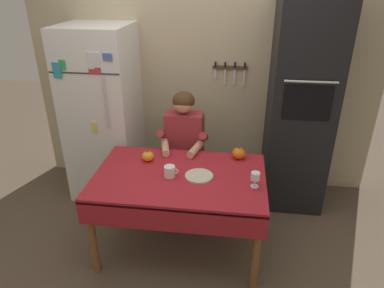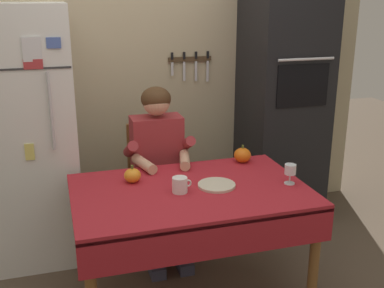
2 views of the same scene
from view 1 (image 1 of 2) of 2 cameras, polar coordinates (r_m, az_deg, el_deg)
The scene contains 12 objects.
ground_plane at distance 3.25m, azimuth -2.14°, elevation -17.19°, with size 10.00×10.00×0.00m, color brown.
back_wall_assembly at distance 3.82m, azimuth 1.68°, elevation 11.94°, with size 3.70×0.13×2.60m.
refrigerator at distance 3.81m, azimuth -14.22°, elevation 4.79°, with size 0.68×0.71×1.80m.
wall_oven at distance 3.59m, azimuth 17.18°, elevation 5.70°, with size 0.60×0.64×2.10m.
dining_table at distance 2.91m, azimuth -2.10°, elevation -6.67°, with size 1.40×0.90×0.74m.
chair_behind_person at distance 3.67m, azimuth -0.97°, elevation -1.90°, with size 0.40×0.40×0.93m.
seated_person at distance 3.40m, azimuth -1.46°, elevation 0.00°, with size 0.47×0.55×1.25m.
coffee_mug at distance 2.84m, azimuth -3.63°, elevation -4.47°, with size 0.12×0.09×0.09m.
wine_glass at distance 2.72m, azimuth 10.28°, elevation -5.35°, with size 0.07×0.07×0.13m.
pumpkin_large at distance 3.13m, azimuth 7.64°, elevation -1.52°, with size 0.12×0.12×0.12m.
pumpkin_medium at distance 3.09m, azimuth -7.20°, elevation -1.99°, with size 0.10×0.10×0.11m.
serving_tray at distance 2.85m, azimuth 1.14°, elevation -5.23°, with size 0.23×0.23×0.02m, color beige.
Camera 1 is at (0.42, -2.34, 2.22)m, focal length 32.75 mm.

